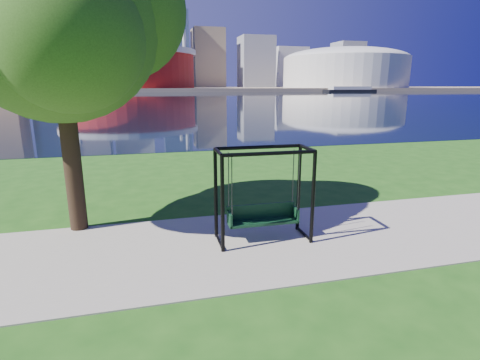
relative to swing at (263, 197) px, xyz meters
name	(u,v)px	position (x,y,z in m)	size (l,w,h in m)	color
ground	(234,237)	(-0.60, 0.37, -1.05)	(900.00, 900.00, 0.00)	#1E5114
path	(239,244)	(-0.60, -0.13, -1.03)	(120.00, 4.00, 0.03)	#9E937F
river	(149,98)	(-0.60, 102.37, -1.04)	(900.00, 180.00, 0.02)	black
far_bank	(144,89)	(-0.60, 306.37, -0.05)	(900.00, 228.00, 2.00)	#937F60
stadium	(126,67)	(-10.60, 235.37, 13.18)	(83.00, 83.00, 32.00)	maroon
arena	(345,67)	(134.40, 235.37, 14.83)	(84.00, 84.00, 26.56)	beige
skyline	(136,44)	(-4.87, 319.76, 34.84)	(392.00, 66.00, 96.50)	gray
swing	(263,197)	(0.00, 0.00, 0.00)	(2.13, 0.95, 2.16)	black
park_tree	(53,13)	(-4.27, 1.85, 3.98)	(5.83, 5.26, 7.24)	black
barge	(350,89)	(111.75, 187.82, 0.30)	(29.79, 8.14, 2.97)	black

